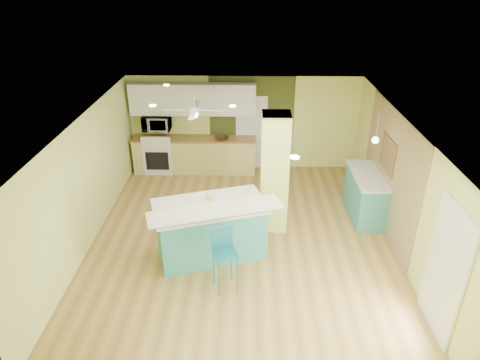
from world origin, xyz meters
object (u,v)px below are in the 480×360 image
object	(u,v)px
bar_stool	(224,249)
canister	(209,195)
side_counter	(366,195)
fruit_bowl	(222,138)
peninsula	(211,229)

from	to	relation	value
bar_stool	canister	bearing A→B (deg)	85.76
bar_stool	side_counter	distance (m)	3.83
bar_stool	fruit_bowl	distance (m)	4.53
side_counter	canister	xyz separation A→B (m)	(-3.30, -1.27, 0.65)
bar_stool	side_counter	xyz separation A→B (m)	(2.98, 2.39, -0.26)
canister	peninsula	bearing A→B (deg)	-82.30
peninsula	bar_stool	bearing A→B (deg)	-89.52
peninsula	canister	world-z (taller)	peninsula
side_counter	fruit_bowl	bearing A→B (deg)	147.02
bar_stool	fruit_bowl	size ratio (longest dim) A/B	3.48
fruit_bowl	canister	xyz separation A→B (m)	(-0.03, -3.39, 0.18)
bar_stool	peninsula	bearing A→B (deg)	87.88
bar_stool	fruit_bowl	world-z (taller)	bar_stool
side_counter	fruit_bowl	xyz separation A→B (m)	(-3.27, 2.12, 0.48)
fruit_bowl	peninsula	bearing A→B (deg)	-90.03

